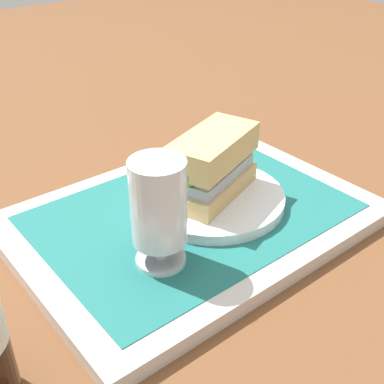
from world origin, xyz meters
The scene contains 6 objects.
ground_plane centered at (0.00, 0.00, 0.00)m, with size 3.00×3.00×0.00m, color brown.
tray centered at (0.00, 0.00, 0.01)m, with size 0.44×0.32×0.02m, color silver.
placemat centered at (0.00, 0.00, 0.02)m, with size 0.38×0.27×0.00m, color #1E6B66.
plate centered at (-0.03, 0.00, 0.03)m, with size 0.19×0.19×0.01m, color white.
sandwich centered at (-0.03, 0.00, 0.08)m, with size 0.14×0.10×0.08m.
beer_glass centered at (0.09, 0.06, 0.09)m, with size 0.06×0.06×0.12m.
Camera 1 is at (0.33, 0.41, 0.37)m, focal length 46.58 mm.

